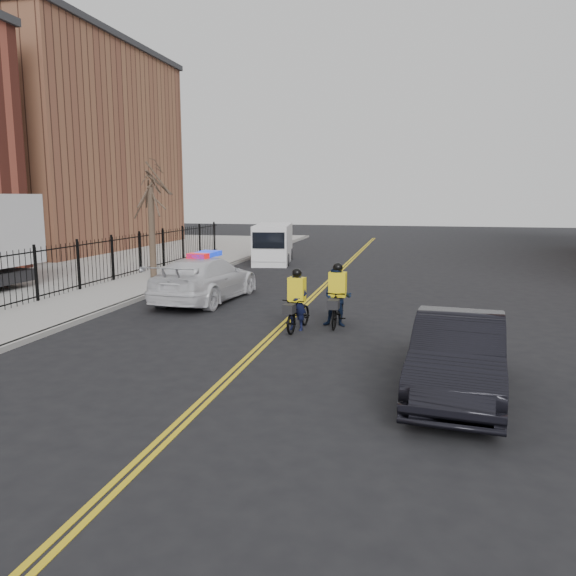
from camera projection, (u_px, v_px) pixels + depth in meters
The scene contains 13 objects.
ground at pixel (256, 352), 13.59m from camera, with size 120.00×120.00×0.00m, color black.
center_line_left at pixel (312, 295), 21.30m from camera, with size 0.10×60.00×0.01m, color gold.
center_line_right at pixel (316, 295), 21.27m from camera, with size 0.10×60.00×0.01m, color gold.
sidewalk at pixel (134, 286), 22.93m from camera, with size 3.00×60.00×0.15m, color #989590.
curb at pixel (168, 288), 22.60m from camera, with size 0.20×60.00×0.15m, color #989590.
iron_fence at pixel (100, 263), 23.11m from camera, with size 0.12×28.00×2.00m, color black, non-canonical shape.
warehouse_far at pixel (42, 150), 40.61m from camera, with size 14.00×18.00×14.00m, color brown.
street_tree at pixel (151, 201), 24.31m from camera, with size 3.20×3.20×4.80m.
police_cruiser at pixel (205, 279), 20.02m from camera, with size 2.65×5.67×1.76m.
dark_sedan at pixel (458, 356), 10.54m from camera, with size 1.62×4.65×1.53m, color black.
cargo_van at pixel (273, 244), 31.57m from camera, with size 2.63×5.35×2.15m.
cyclist_near at pixel (297, 309), 15.71m from camera, with size 0.84×1.85×1.75m.
cyclist_far at pixel (337, 301), 16.14m from camera, with size 0.85×1.85×1.86m.
Camera 1 is at (3.70, -12.65, 3.73)m, focal length 35.00 mm.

